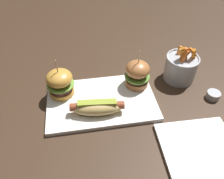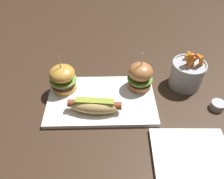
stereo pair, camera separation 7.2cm
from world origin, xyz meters
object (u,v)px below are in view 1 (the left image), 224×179
object	(u,v)px
platter_main	(101,101)
hot_dog	(97,107)
sauce_ramekin	(213,95)
side_plate	(201,152)
slider_left	(60,83)
fries_bucket	(181,67)
slider_right	(137,74)

from	to	relation	value
platter_main	hot_dog	bearing A→B (deg)	-109.44
sauce_ramekin	side_plate	bearing A→B (deg)	-124.50
slider_left	fries_bucket	world-z (taller)	slider_left
slider_right	hot_dog	bearing A→B (deg)	-144.29
platter_main	side_plate	world-z (taller)	platter_main
slider_right	sauce_ramekin	distance (m)	0.27
fries_bucket	platter_main	bearing A→B (deg)	-165.18
sauce_ramekin	side_plate	size ratio (longest dim) A/B	0.21
sauce_ramekin	slider_right	bearing A→B (deg)	158.94
platter_main	side_plate	distance (m)	0.34
slider_right	fries_bucket	size ratio (longest dim) A/B	0.97
platter_main	fries_bucket	xyz separation A→B (m)	(0.30, 0.08, 0.04)
hot_dog	slider_right	size ratio (longest dim) A/B	1.20
slider_left	slider_right	distance (m)	0.26
platter_main	side_plate	size ratio (longest dim) A/B	1.69
slider_left	sauce_ramekin	world-z (taller)	slider_left
slider_right	slider_left	bearing A→B (deg)	-179.29
hot_dog	fries_bucket	world-z (taller)	fries_bucket
sauce_ramekin	side_plate	xyz separation A→B (m)	(-0.13, -0.19, -0.01)
slider_left	side_plate	xyz separation A→B (m)	(0.37, -0.28, -0.05)
slider_right	fries_bucket	world-z (taller)	slider_right
sauce_ramekin	side_plate	world-z (taller)	sauce_ramekin
platter_main	slider_left	size ratio (longest dim) A/B	2.60
platter_main	sauce_ramekin	world-z (taller)	sauce_ramekin
slider_right	fries_bucket	xyz separation A→B (m)	(0.17, 0.02, -0.01)
slider_right	sauce_ramekin	xyz separation A→B (m)	(0.24, -0.09, -0.05)
platter_main	sauce_ramekin	xyz separation A→B (m)	(0.38, -0.04, 0.01)
hot_dog	sauce_ramekin	xyz separation A→B (m)	(0.40, 0.01, -0.03)
sauce_ramekin	platter_main	bearing A→B (deg)	174.07
slider_right	side_plate	distance (m)	0.31
hot_dog	slider_right	world-z (taller)	slider_right
fries_bucket	side_plate	world-z (taller)	fries_bucket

